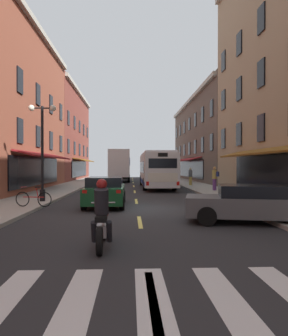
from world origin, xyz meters
The scene contains 14 objects.
ground_plane centered at (0.00, 0.00, -0.05)m, with size 34.80×80.00×0.10m, color #28282B.
lane_centre_dashes centered at (0.00, -0.25, 0.00)m, with size 0.14×73.90×0.01m.
crosswalk_near centered at (0.00, -10.00, 0.00)m, with size 7.10×2.80×0.01m.
sidewalk_left centered at (-5.90, 0.00, 0.07)m, with size 3.00×80.00×0.14m, color #A39E93.
sidewalk_right centered at (5.90, 0.00, 0.07)m, with size 3.00×80.00×0.14m, color #A39E93.
transit_bus centered at (1.98, 13.74, 1.64)m, with size 2.67×11.27×3.12m.
box_truck centered at (-1.63, 24.41, 1.98)m, with size 2.53×8.32×3.82m.
sedan_near centered at (-1.55, 0.93, 0.73)m, with size 1.92×4.28×1.43m.
sedan_mid centered at (3.80, -3.83, 0.68)m, with size 4.57×2.72×1.31m.
motorcycle_rider centered at (-1.02, -6.95, 0.71)m, with size 0.62×2.07×1.66m.
bicycle_near centered at (-4.66, -0.22, 0.50)m, with size 1.69×0.51×0.91m.
pedestrian_near centered at (5.95, 8.82, 1.08)m, with size 0.52×0.45×1.76m.
pedestrian_mid centered at (5.34, 15.21, 0.98)m, with size 0.36×0.36×1.64m.
street_lamp_twin centered at (-4.88, 2.03, 2.90)m, with size 1.42×0.32×4.97m.
Camera 1 is at (-0.33, -14.70, 1.98)m, focal length 34.19 mm.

